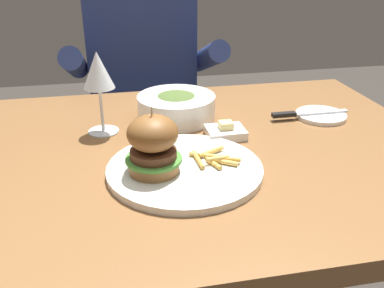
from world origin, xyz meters
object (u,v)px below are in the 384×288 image
main_plate (185,169)px  soup_bowl (176,106)px  bread_plate (321,115)px  burger_sandwich (153,144)px  butter_dish (226,132)px  diner_person (144,113)px  table_knife (303,114)px  wine_glass (98,74)px

main_plate → soup_bowl: soup_bowl is taller
bread_plate → burger_sandwich: bearing=-153.7°
butter_dish → diner_person: diner_person is taller
bread_plate → diner_person: 0.72m
diner_person → main_plate: bearing=-89.3°
burger_sandwich → main_plate: bearing=7.8°
diner_person → burger_sandwich: bearing=-93.6°
diner_person → bread_plate: bearing=-55.4°
burger_sandwich → soup_bowl: 0.30m
burger_sandwich → butter_dish: (0.18, 0.15, -0.06)m
main_plate → bread_plate: size_ratio=2.38×
table_knife → butter_dish: (-0.22, -0.07, -0.00)m
soup_bowl → diner_person: size_ratio=0.16×
bread_plate → butter_dish: bearing=-165.9°
bread_plate → table_knife: 0.05m
wine_glass → burger_sandwich: bearing=-69.0°
butter_dish → soup_bowl: (-0.09, 0.13, 0.02)m
main_plate → wine_glass: (-0.15, 0.22, 0.13)m
bread_plate → diner_person: size_ratio=0.11×
soup_bowl → diner_person: (-0.04, 0.51, -0.21)m
wine_glass → butter_dish: 0.31m
table_knife → wine_glass: bearing=178.4°
soup_bowl → wine_glass: bearing=-163.6°
bread_plate → diner_person: (-0.39, 0.57, -0.18)m
burger_sandwich → wine_glass: bearing=111.0°
bread_plate → butter_dish: size_ratio=1.47×
burger_sandwich → table_knife: burger_sandwich is taller
burger_sandwich → bread_plate: 0.50m
burger_sandwich → bread_plate: burger_sandwich is taller
burger_sandwich → soup_bowl: bearing=72.5°
main_plate → diner_person: size_ratio=0.25×
main_plate → burger_sandwich: 0.09m
wine_glass → soup_bowl: wine_glass is taller
bread_plate → soup_bowl: 0.36m
soup_bowl → diner_person: 0.55m
main_plate → diner_person: (-0.01, 0.78, -0.18)m
main_plate → wine_glass: 0.30m
butter_dish → soup_bowl: soup_bowl is taller
wine_glass → diner_person: 0.66m
burger_sandwich → bread_plate: bearing=26.3°
diner_person → butter_dish: bearing=-78.6°
main_plate → diner_person: diner_person is taller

